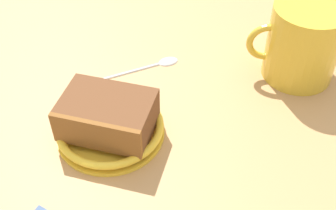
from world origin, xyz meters
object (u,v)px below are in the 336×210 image
object	(u,v)px
tea_mug	(303,42)
teaspoon	(153,64)
small_plate	(110,129)
cake_slice	(108,116)

from	to	relation	value
tea_mug	teaspoon	distance (cm)	21.17
tea_mug	small_plate	bearing A→B (deg)	-133.81
tea_mug	teaspoon	world-z (taller)	tea_mug
small_plate	tea_mug	world-z (taller)	tea_mug
small_plate	cake_slice	world-z (taller)	cake_slice
teaspoon	small_plate	bearing A→B (deg)	-88.61
cake_slice	tea_mug	bearing A→B (deg)	46.61
cake_slice	small_plate	bearing A→B (deg)	95.91
small_plate	teaspoon	world-z (taller)	small_plate
small_plate	cake_slice	size ratio (longest dim) A/B	1.16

